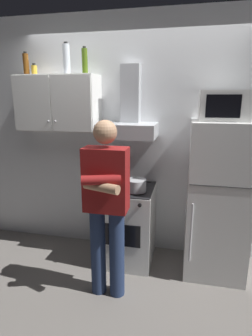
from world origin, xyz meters
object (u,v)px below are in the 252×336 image
at_px(stove_oven, 126,224).
at_px(bottle_spice_jar, 34,70).
at_px(person_standing, 106,205).
at_px(bottle_beer_brown, 26,64).
at_px(upper_cabinet, 58,103).
at_px(microwave, 225,106).
at_px(bottle_olive_oil, 85,61).
at_px(refrigerator, 217,200).
at_px(range_hood, 129,118).
at_px(bottle_vodka_clear, 66,59).
at_px(cooking_pot, 136,185).

xyz_separation_m(stove_oven, bottle_spice_jar, (-1.06, 0.13, 1.67)).
bearing_deg(person_standing, bottle_beer_brown, 146.72).
relative_size(person_standing, bottle_beer_brown, 6.77).
height_order(upper_cabinet, bottle_beer_brown, bottle_beer_brown).
bearing_deg(stove_oven, bottle_beer_brown, 174.24).
height_order(microwave, bottle_spice_jar, bottle_spice_jar).
relative_size(upper_cabinet, bottle_olive_oil, 3.24).
bearing_deg(stove_oven, microwave, 1.15).
bearing_deg(bottle_beer_brown, refrigerator, -3.14).
height_order(upper_cabinet, stove_oven, upper_cabinet).
bearing_deg(person_standing, bottle_spice_jar, 144.08).
bearing_deg(upper_cabinet, bottle_beer_brown, -178.47).
bearing_deg(range_hood, bottle_vodka_clear, -179.97).
bearing_deg(bottle_beer_brown, microwave, -2.64).
distance_m(microwave, bottle_olive_oil, 1.50).
distance_m(stove_oven, bottle_olive_oil, 1.82).
distance_m(refrigerator, cooking_pot, 0.84).
xyz_separation_m(microwave, bottle_vodka_clear, (-1.63, 0.11, 0.47)).
height_order(range_hood, refrigerator, range_hood).
xyz_separation_m(refrigerator, bottle_vodka_clear, (-1.63, 0.13, 1.41)).
distance_m(refrigerator, person_standing, 1.17).
relative_size(refrigerator, bottle_vodka_clear, 4.94).
relative_size(refrigerator, cooking_pot, 5.21).
relative_size(stove_oven, refrigerator, 0.55).
distance_m(bottle_vodka_clear, bottle_olive_oil, 0.20).
xyz_separation_m(refrigerator, bottle_olive_oil, (-1.43, 0.14, 1.38)).
bearing_deg(bottle_vodka_clear, refrigerator, -4.41).
relative_size(microwave, bottle_olive_oil, 1.73).
height_order(person_standing, bottle_olive_oil, bottle_olive_oil).
distance_m(range_hood, refrigerator, 1.25).
relative_size(upper_cabinet, microwave, 1.88).
relative_size(person_standing, bottle_olive_oil, 5.91).
bearing_deg(bottle_beer_brown, person_standing, -33.28).
relative_size(person_standing, bottle_spice_jar, 13.50).
distance_m(bottle_spice_jar, bottle_beer_brown, 0.11).
height_order(stove_oven, refrigerator, refrigerator).
relative_size(cooking_pot, bottle_spice_jar, 2.53).
bearing_deg(range_hood, bottle_beer_brown, -179.47).
xyz_separation_m(upper_cabinet, microwave, (1.75, -0.11, -0.01)).
xyz_separation_m(stove_oven, refrigerator, (0.95, 0.00, 0.37)).
xyz_separation_m(range_hood, cooking_pot, (0.13, -0.25, -0.66)).
relative_size(range_hood, cooking_pot, 2.44).
distance_m(stove_oven, cooking_pot, 0.53).
relative_size(bottle_vodka_clear, bottle_spice_jar, 2.67).
bearing_deg(person_standing, refrigerator, 31.23).
distance_m(stove_oven, microwave, 1.62).
distance_m(upper_cabinet, cooking_pot, 1.26).
height_order(microwave, bottle_beer_brown, bottle_beer_brown).
bearing_deg(refrigerator, person_standing, -148.77).
xyz_separation_m(refrigerator, cooking_pot, (-0.82, -0.12, 0.14)).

